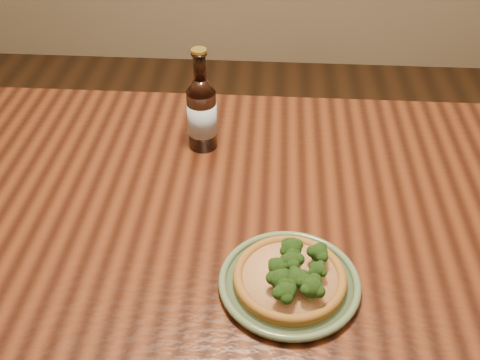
# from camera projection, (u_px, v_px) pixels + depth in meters

# --- Properties ---
(table) EXTENTS (1.60, 0.90, 0.75)m
(table) POSITION_uv_depth(u_px,v_px,m) (254.00, 234.00, 1.26)
(table) COLOR #4A200F
(table) RESTS_ON ground
(plate) EXTENTS (0.26, 0.26, 0.02)m
(plate) POSITION_uv_depth(u_px,v_px,m) (289.00, 283.00, 1.01)
(plate) COLOR #546646
(plate) RESTS_ON table
(pizza) EXTENTS (0.20, 0.20, 0.06)m
(pizza) POSITION_uv_depth(u_px,v_px,m) (291.00, 276.00, 1.00)
(pizza) COLOR brown
(pizza) RESTS_ON plate
(beer_bottle) EXTENTS (0.07, 0.07, 0.25)m
(beer_bottle) POSITION_uv_depth(u_px,v_px,m) (202.00, 113.00, 1.30)
(beer_bottle) COLOR black
(beer_bottle) RESTS_ON table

